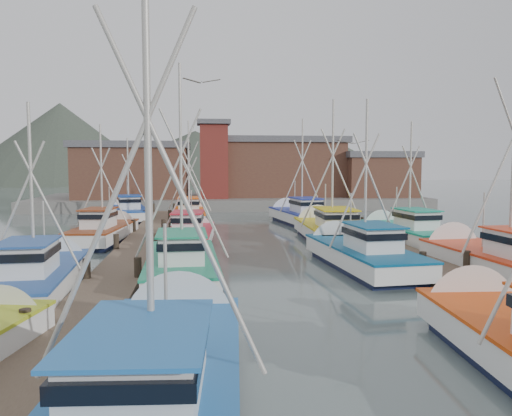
{
  "coord_description": "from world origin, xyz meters",
  "views": [
    {
      "loc": [
        -3.44,
        -22.19,
        4.93
      ],
      "look_at": [
        -0.51,
        4.26,
        2.6
      ],
      "focal_mm": 35.0,
      "sensor_mm": 36.0,
      "label": 1
    }
  ],
  "objects": [
    {
      "name": "ground",
      "position": [
        0.0,
        0.0,
        0.0
      ],
      "size": [
        260.0,
        260.0,
        0.0
      ],
      "primitive_type": "plane",
      "color": "#4A5957",
      "rests_on": "ground"
    },
    {
      "name": "dock_left",
      "position": [
        -7.0,
        4.04,
        0.21
      ],
      "size": [
        2.3,
        46.0,
        1.5
      ],
      "color": "brown",
      "rests_on": "ground"
    },
    {
      "name": "dock_right",
      "position": [
        7.0,
        4.04,
        0.21
      ],
      "size": [
        2.3,
        46.0,
        1.5
      ],
      "color": "brown",
      "rests_on": "ground"
    },
    {
      "name": "quay",
      "position": [
        0.0,
        37.0,
        0.6
      ],
      "size": [
        44.0,
        16.0,
        1.2
      ],
      "primitive_type": "cube",
      "color": "gray",
      "rests_on": "ground"
    },
    {
      "name": "shed_left",
      "position": [
        -11.0,
        35.0,
        4.34
      ],
      "size": [
        12.72,
        8.48,
        6.2
      ],
      "color": "brown",
      "rests_on": "quay"
    },
    {
      "name": "shed_center",
      "position": [
        6.0,
        37.0,
        4.69
      ],
      "size": [
        14.84,
        9.54,
        6.9
      ],
      "color": "brown",
      "rests_on": "quay"
    },
    {
      "name": "shed_right",
      "position": [
        17.0,
        34.0,
        3.84
      ],
      "size": [
        8.48,
        6.36,
        5.2
      ],
      "color": "brown",
      "rests_on": "quay"
    },
    {
      "name": "lookout_tower",
      "position": [
        -2.0,
        33.0,
        5.55
      ],
      "size": [
        3.6,
        3.6,
        8.5
      ],
      "color": "maroon",
      "rests_on": "quay"
    },
    {
      "name": "distant_hills",
      "position": [
        -12.76,
        122.59,
        0.0
      ],
      "size": [
        175.0,
        140.0,
        42.0
      ],
      "color": "#424C3F",
      "rests_on": "ground"
    },
    {
      "name": "boat_0",
      "position": [
        -4.32,
        -12.35,
        0.69
      ],
      "size": [
        4.26,
        10.38,
        10.56
      ],
      "rotation": [
        0.0,
        0.0,
        -0.07
      ],
      "color": "#0F1635",
      "rests_on": "ground"
    },
    {
      "name": "boat_4",
      "position": [
        -4.27,
        -0.95,
        0.68
      ],
      "size": [
        3.89,
        9.14,
        9.75
      ],
      "rotation": [
        0.0,
        0.0,
        0.03
      ],
      "color": "#0F1635",
      "rests_on": "ground"
    },
    {
      "name": "boat_5",
      "position": [
        4.04,
        0.76,
        0.68
      ],
      "size": [
        3.69,
        9.49,
        8.7
      ],
      "rotation": [
        0.0,
        0.0,
        0.09
      ],
      "color": "#0F1635",
      "rests_on": "ground"
    },
    {
      "name": "boat_6",
      "position": [
        -9.58,
        -2.75,
        0.68
      ],
      "size": [
        3.27,
        8.71,
        7.85
      ],
      "rotation": [
        0.0,
        0.0,
        0.06
      ],
      "color": "#0F1635",
      "rests_on": "ground"
    },
    {
      "name": "boat_7",
      "position": [
        9.58,
        -1.72,
        0.69
      ],
      "size": [
        4.65,
        10.03,
        11.6
      ],
      "rotation": [
        0.0,
        0.0,
        0.07
      ],
      "color": "#0F1635",
      "rests_on": "ground"
    },
    {
      "name": "boat_8",
      "position": [
        -4.09,
        7.57,
        0.68
      ],
      "size": [
        3.08,
        8.39,
        7.27
      ],
      "rotation": [
        0.0,
        0.0,
        -0.07
      ],
      "color": "#0F1635",
      "rests_on": "ground"
    },
    {
      "name": "boat_9",
      "position": [
        4.75,
        9.02,
        0.68
      ],
      "size": [
        4.03,
        10.3,
        9.88
      ],
      "rotation": [
        0.0,
        0.0,
        -0.03
      ],
      "color": "#0F1635",
      "rests_on": "ground"
    },
    {
      "name": "boat_10",
      "position": [
        -9.48,
        10.17,
        0.68
      ],
      "size": [
        3.44,
        8.61,
        8.05
      ],
      "rotation": [
        0.0,
        0.0,
        -0.11
      ],
      "color": "#0F1635",
      "rests_on": "ground"
    },
    {
      "name": "boat_11",
      "position": [
        9.18,
        7.68,
        0.68
      ],
      "size": [
        3.66,
        8.97,
        8.25
      ],
      "rotation": [
        0.0,
        0.0,
        0.11
      ],
      "color": "#0F1635",
      "rests_on": "ground"
    },
    {
      "name": "boat_12",
      "position": [
        -4.41,
        20.13,
        0.68
      ],
      "size": [
        3.66,
        8.6,
        9.21
      ],
      "rotation": [
        0.0,
        0.0,
        -0.01
      ],
      "color": "#0F1635",
      "rests_on": "ground"
    },
    {
      "name": "boat_13",
      "position": [
        4.68,
        18.59,
        0.68
      ],
      "size": [
        4.29,
        9.85,
        9.46
      ],
      "rotation": [
        0.0,
        0.0,
        0.15
      ],
      "color": "#0F1635",
      "rests_on": "ground"
    },
    {
      "name": "boat_14",
      "position": [
        -9.93,
        23.25,
        0.68
      ],
      "size": [
        4.48,
        9.41,
        7.99
      ],
      "rotation": [
        0.0,
        0.0,
        0.2
      ],
      "color": "#0F1635",
      "rests_on": "ground"
    },
    {
      "name": "gull_near",
      "position": [
        -3.37,
        -1.49,
        8.29
      ],
      "size": [
        1.55,
        0.65,
        0.24
      ],
      "rotation": [
        0.0,
        0.0,
        0.27
      ],
      "color": "slate",
      "rests_on": "ground"
    },
    {
      "name": "gull_far",
      "position": [
        3.76,
        0.96,
        5.97
      ],
      "size": [
        1.55,
        0.63,
        0.24
      ],
      "rotation": [
        0.0,
        0.0,
        -0.14
      ],
      "color": "slate",
      "rests_on": "ground"
    }
  ]
}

